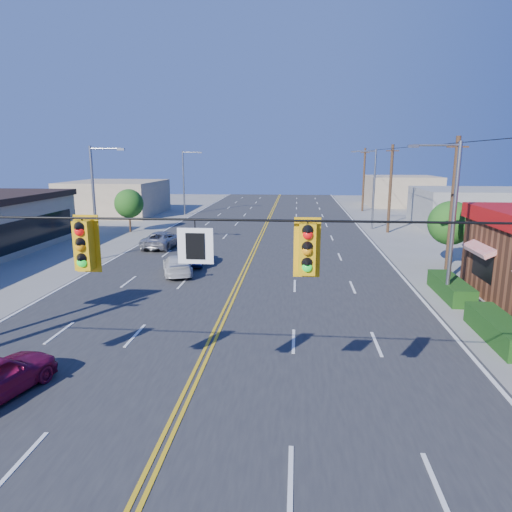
# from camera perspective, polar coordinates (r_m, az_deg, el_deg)

# --- Properties ---
(ground) EXTENTS (160.00, 160.00, 0.00)m
(ground) POSITION_cam_1_polar(r_m,az_deg,el_deg) (12.09, -12.90, -24.91)
(ground) COLOR gray
(ground) RESTS_ON ground
(road) EXTENTS (20.00, 120.00, 0.06)m
(road) POSITION_cam_1_polar(r_m,az_deg,el_deg) (30.17, -1.27, -1.55)
(road) COLOR #2D2D30
(road) RESTS_ON ground
(signal_span) EXTENTS (24.32, 0.34, 9.00)m
(signal_span) POSITION_cam_1_polar(r_m,az_deg,el_deg) (10.00, -14.88, -1.82)
(signal_span) COLOR #47301E
(signal_span) RESTS_ON ground
(streetlight_se) EXTENTS (2.55, 0.25, 8.00)m
(streetlight_se) POSITION_cam_1_polar(r_m,az_deg,el_deg) (24.45, 23.07, 4.89)
(streetlight_se) COLOR gray
(streetlight_se) RESTS_ON ground
(streetlight_ne) EXTENTS (2.55, 0.25, 8.00)m
(streetlight_ne) POSITION_cam_1_polar(r_m,az_deg,el_deg) (47.78, 14.32, 8.64)
(streetlight_ne) COLOR gray
(streetlight_ne) RESTS_ON ground
(streetlight_sw) EXTENTS (2.55, 0.25, 8.00)m
(streetlight_sw) POSITION_cam_1_polar(r_m,az_deg,el_deg) (34.25, -19.32, 7.03)
(streetlight_sw) COLOR gray
(streetlight_sw) RESTS_ON ground
(streetlight_nw) EXTENTS (2.55, 0.25, 8.00)m
(streetlight_nw) POSITION_cam_1_polar(r_m,az_deg,el_deg) (58.88, -8.85, 9.50)
(streetlight_nw) COLOR gray
(streetlight_nw) RESTS_ON ground
(utility_pole_near) EXTENTS (0.28, 0.28, 8.40)m
(utility_pole_near) POSITION_cam_1_polar(r_m,az_deg,el_deg) (28.70, 23.30, 5.20)
(utility_pole_near) COLOR #47301E
(utility_pole_near) RESTS_ON ground
(utility_pole_mid) EXTENTS (0.28, 0.28, 8.40)m
(utility_pole_mid) POSITION_cam_1_polar(r_m,az_deg,el_deg) (46.08, 16.43, 8.01)
(utility_pole_mid) COLOR #47301E
(utility_pole_mid) RESTS_ON ground
(utility_pole_far) EXTENTS (0.28, 0.28, 8.40)m
(utility_pole_far) POSITION_cam_1_polar(r_m,az_deg,el_deg) (63.81, 13.32, 9.24)
(utility_pole_far) COLOR #47301E
(utility_pole_far) RESTS_ON ground
(tree_kfc_rear) EXTENTS (2.94, 2.94, 4.41)m
(tree_kfc_rear) POSITION_cam_1_polar(r_m,az_deg,el_deg) (33.03, 23.15, 3.80)
(tree_kfc_rear) COLOR #47301E
(tree_kfc_rear) RESTS_ON ground
(tree_west) EXTENTS (2.80, 2.80, 4.20)m
(tree_west) POSITION_cam_1_polar(r_m,az_deg,el_deg) (46.29, -15.60, 6.33)
(tree_west) COLOR #47301E
(tree_west) RESTS_ON ground
(bld_east_mid) EXTENTS (12.00, 10.00, 4.00)m
(bld_east_mid) POSITION_cam_1_polar(r_m,az_deg,el_deg) (52.82, 25.96, 5.36)
(bld_east_mid) COLOR gray
(bld_east_mid) RESTS_ON ground
(bld_west_far) EXTENTS (11.00, 12.00, 4.20)m
(bld_west_far) POSITION_cam_1_polar(r_m,az_deg,el_deg) (61.88, -17.14, 6.99)
(bld_west_far) COLOR tan
(bld_west_far) RESTS_ON ground
(bld_east_far) EXTENTS (10.00, 10.00, 4.40)m
(bld_east_far) POSITION_cam_1_polar(r_m,az_deg,el_deg) (73.00, 17.70, 7.76)
(bld_east_far) COLOR tan
(bld_east_far) RESTS_ON ground
(car_blue) EXTENTS (1.79, 3.89, 1.24)m
(car_blue) POSITION_cam_1_polar(r_m,az_deg,el_deg) (31.39, -7.72, -0.01)
(car_blue) COLOR #0D154F
(car_blue) RESTS_ON ground
(car_white) EXTENTS (2.90, 4.46, 1.20)m
(car_white) POSITION_cam_1_polar(r_m,az_deg,el_deg) (28.90, -9.81, -1.19)
(car_white) COLOR silver
(car_white) RESTS_ON ground
(car_silver) EXTENTS (2.62, 4.98, 1.34)m
(car_silver) POSITION_cam_1_polar(r_m,az_deg,el_deg) (37.59, -11.60, 1.96)
(car_silver) COLOR #9D9CA1
(car_silver) RESTS_ON ground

